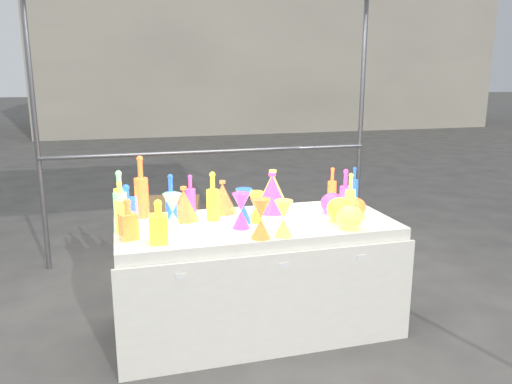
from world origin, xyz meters
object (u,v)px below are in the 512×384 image
object	(u,v)px
bottle_0	(120,195)
hourglass_0	(261,219)
globe_0	(340,211)
cardboard_box_closed	(169,221)
lampshade_0	(184,203)
decanter_0	(159,222)
display_table	(256,276)

from	to	relation	value
bottle_0	hourglass_0	xyz separation A→B (m)	(0.79, -0.69, -0.04)
hourglass_0	globe_0	bearing A→B (deg)	18.81
cardboard_box_closed	bottle_0	size ratio (longest dim) A/B	1.99
hourglass_0	cardboard_box_closed	bearing A→B (deg)	98.03
globe_0	lampshade_0	xyz separation A→B (m)	(-0.99, 0.29, 0.04)
bottle_0	decanter_0	distance (m)	0.65
lampshade_0	display_table	bearing A→B (deg)	-30.00
bottle_0	hourglass_0	distance (m)	1.04
display_table	globe_0	world-z (taller)	globe_0
cardboard_box_closed	hourglass_0	xyz separation A→B (m)	(0.32, -2.28, 0.64)
lampshade_0	decanter_0	bearing A→B (deg)	-124.06
decanter_0	globe_0	xyz separation A→B (m)	(1.18, 0.13, -0.06)
display_table	globe_0	size ratio (longest dim) A/B	10.52
cardboard_box_closed	bottle_0	bearing A→B (deg)	-94.73
bottle_0	hourglass_0	bearing A→B (deg)	-41.09
cardboard_box_closed	lampshade_0	distance (m)	1.90
display_table	lampshade_0	xyz separation A→B (m)	(-0.45, 0.17, 0.49)
display_table	hourglass_0	xyz separation A→B (m)	(-0.06, -0.33, 0.50)
display_table	globe_0	bearing A→B (deg)	-12.66
hourglass_0	lampshade_0	bearing A→B (deg)	127.60
bottle_0	lampshade_0	size ratio (longest dim) A/B	1.38
display_table	hourglass_0	bearing A→B (deg)	-101.18
cardboard_box_closed	hourglass_0	world-z (taller)	hourglass_0
cardboard_box_closed	decanter_0	distance (m)	2.32
cardboard_box_closed	globe_0	distance (m)	2.35
display_table	decanter_0	xyz separation A→B (m)	(-0.65, -0.25, 0.50)
bottle_0	decanter_0	size ratio (longest dim) A/B	1.22
bottle_0	globe_0	bearing A→B (deg)	-19.08
cardboard_box_closed	hourglass_0	size ratio (longest dim) A/B	2.61
display_table	cardboard_box_closed	distance (m)	2.00
cardboard_box_closed	display_table	bearing A→B (deg)	-67.39
cardboard_box_closed	lampshade_0	size ratio (longest dim) A/B	2.73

